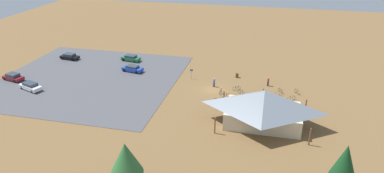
{
  "coord_description": "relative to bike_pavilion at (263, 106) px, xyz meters",
  "views": [
    {
      "loc": [
        -9.6,
        57.99,
        27.45
      ],
      "look_at": [
        3.57,
        2.03,
        1.2
      ],
      "focal_mm": 32.09,
      "sensor_mm": 36.0,
      "label": 1
    }
  ],
  "objects": [
    {
      "name": "pine_far_east",
      "position": [
        -8.67,
        16.06,
        2.0
      ],
      "size": [
        3.84,
        3.84,
        7.9
      ],
      "color": "brown",
      "rests_on": "ground"
    },
    {
      "name": "bicycle_red_yard_center",
      "position": [
        6.85,
        -7.78,
        -2.72
      ],
      "size": [
        1.61,
        0.71,
        0.9
      ],
      "color": "black",
      "rests_on": "ground"
    },
    {
      "name": "car_black_second_row",
      "position": [
        44.99,
        -19.29,
        -2.38
      ],
      "size": [
        4.51,
        2.37,
        1.36
      ],
      "color": "black",
      "rests_on": "parking_lot_asphalt"
    },
    {
      "name": "car_white_by_curb",
      "position": [
        43.01,
        -2.51,
        -2.35
      ],
      "size": [
        5.05,
        3.27,
        1.43
      ],
      "color": "white",
      "rests_on": "parking_lot_asphalt"
    },
    {
      "name": "lot_sign",
      "position": [
        14.74,
        -14.55,
        -1.7
      ],
      "size": [
        0.56,
        0.08,
        2.2
      ],
      "color": "#99999E",
      "rests_on": "ground"
    },
    {
      "name": "bicycle_silver_yard_right",
      "position": [
        4.89,
        -7.46,
        -2.75
      ],
      "size": [
        1.64,
        0.52,
        0.84
      ],
      "color": "black",
      "rests_on": "ground"
    },
    {
      "name": "pine_center",
      "position": [
        14.4,
        18.68,
        1.21
      ],
      "size": [
        3.78,
        3.78,
        6.28
      ],
      "color": "brown",
      "rests_on": "ground"
    },
    {
      "name": "trash_bin",
      "position": [
        5.85,
        -17.45,
        -2.66
      ],
      "size": [
        0.6,
        0.6,
        0.9
      ],
      "primitive_type": "cylinder",
      "color": "brown",
      "rests_on": "ground"
    },
    {
      "name": "bicycle_blue_lone_east",
      "position": [
        -0.4,
        -9.39,
        -2.73
      ],
      "size": [
        0.7,
        1.62,
        0.8
      ],
      "color": "black",
      "rests_on": "ground"
    },
    {
      "name": "visitor_by_pavilion",
      "position": [
        9.64,
        -11.85,
        -2.16
      ],
      "size": [
        0.36,
        0.36,
        1.8
      ],
      "color": "#2D3347",
      "rests_on": "ground"
    },
    {
      "name": "car_blue_mid_lot",
      "position": [
        27.8,
        -15.44,
        -2.38
      ],
      "size": [
        4.6,
        2.56,
        1.35
      ],
      "color": "#1E42B2",
      "rests_on": "parking_lot_asphalt"
    },
    {
      "name": "bicycle_yellow_edge_south",
      "position": [
        -2.37,
        -9.56,
        -2.72
      ],
      "size": [
        1.71,
        0.55,
        0.9
      ],
      "color": "black",
      "rests_on": "ground"
    },
    {
      "name": "bicycle_white_back_row",
      "position": [
        -4.7,
        -9.33,
        -2.75
      ],
      "size": [
        1.49,
        0.88,
        0.79
      ],
      "color": "black",
      "rests_on": "ground"
    },
    {
      "name": "bicycle_black_near_sign",
      "position": [
        0.18,
        -10.96,
        -2.74
      ],
      "size": [
        0.61,
        1.7,
        0.85
      ],
      "color": "black",
      "rests_on": "ground"
    },
    {
      "name": "bicycle_blue_yard_left",
      "position": [
        4.18,
        -9.72,
        -2.73
      ],
      "size": [
        1.46,
        1.01,
        0.84
      ],
      "color": "black",
      "rests_on": "ground"
    },
    {
      "name": "car_green_end_stall",
      "position": [
        30.69,
        -21.49,
        -2.37
      ],
      "size": [
        4.54,
        2.5,
        1.38
      ],
      "color": "#1E6B3D",
      "rests_on": "parking_lot_asphalt"
    },
    {
      "name": "bicycle_purple_edge_north",
      "position": [
        7.77,
        -5.52,
        -2.71
      ],
      "size": [
        1.72,
        0.48,
        0.87
      ],
      "color": "black",
      "rests_on": "ground"
    },
    {
      "name": "bicycle_green_trailside",
      "position": [
        5.24,
        -11.28,
        -2.72
      ],
      "size": [
        1.42,
        1.03,
        0.82
      ],
      "color": "black",
      "rests_on": "ground"
    },
    {
      "name": "bicycle_white_lone_west",
      "position": [
        7.96,
        -9.24,
        -2.71
      ],
      "size": [
        0.48,
        1.71,
        0.85
      ],
      "color": "black",
      "rests_on": "ground"
    },
    {
      "name": "bicycle_orange_yard_front",
      "position": [
        -5.81,
        -12.33,
        -2.76
      ],
      "size": [
        0.96,
        1.38,
        0.79
      ],
      "color": "black",
      "rests_on": "ground"
    },
    {
      "name": "parking_lot_asphalt",
      "position": [
        34.98,
        -10.04,
        -3.08
      ],
      "size": [
        35.2,
        33.87,
        0.05
      ],
      "primitive_type": "cube",
      "color": "#4C4C51",
      "rests_on": "ground"
    },
    {
      "name": "ground",
      "position": [
        9.61,
        -10.43,
        -3.11
      ],
      "size": [
        160.0,
        160.0,
        0.0
      ],
      "primitive_type": "plane",
      "color": "brown",
      "rests_on": "ground"
    },
    {
      "name": "visitor_crossing_yard",
      "position": [
        -0.44,
        -14.62,
        -2.18
      ],
      "size": [
        0.36,
        0.39,
        1.77
      ],
      "color": "#2D3347",
      "rests_on": "ground"
    },
    {
      "name": "bicycle_teal_mid_cluster",
      "position": [
        -2.84,
        -11.98,
        -2.73
      ],
      "size": [
        0.9,
        1.52,
        0.85
      ],
      "color": "black",
      "rests_on": "ground"
    },
    {
      "name": "car_maroon_inner_stall",
      "position": [
        49.35,
        -5.72,
        -2.37
      ],
      "size": [
        4.59,
        2.79,
        1.39
      ],
      "color": "maroon",
      "rests_on": "parking_lot_asphalt"
    },
    {
      "name": "bike_pavilion",
      "position": [
        0.0,
        0.0,
        0.0
      ],
      "size": [
        13.72,
        9.41,
        5.57
      ],
      "color": "beige",
      "rests_on": "ground"
    }
  ]
}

